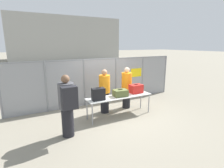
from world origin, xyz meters
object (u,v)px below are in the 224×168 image
at_px(traveler_hooded, 67,104).
at_px(inspection_table, 120,98).
at_px(security_worker_near, 105,91).
at_px(security_worker_far, 127,87).
at_px(utility_trailer, 104,79).
at_px(suitcase_olive, 120,93).
at_px(suitcase_black, 98,94).
at_px(suitcase_red, 136,89).

bearing_deg(traveler_hooded, inspection_table, 6.47).
xyz_separation_m(security_worker_near, security_worker_far, (0.99, 0.04, 0.01)).
height_order(inspection_table, utility_trailer, inspection_table).
relative_size(inspection_table, security_worker_far, 1.45).
height_order(security_worker_near, security_worker_far, security_worker_far).
distance_m(traveler_hooded, security_worker_near, 2.02).
distance_m(suitcase_olive, traveler_hooded, 2.10).
bearing_deg(suitcase_olive, suitcase_black, -177.36).
xyz_separation_m(inspection_table, security_worker_far, (0.67, 0.58, 0.17)).
distance_m(inspection_table, suitcase_black, 0.87).
relative_size(suitcase_black, traveler_hooded, 0.25).
height_order(suitcase_red, security_worker_near, security_worker_near).
height_order(traveler_hooded, utility_trailer, traveler_hooded).
bearing_deg(security_worker_near, traveler_hooded, 22.33).
distance_m(suitcase_red, utility_trailer, 4.45).
relative_size(suitcase_olive, traveler_hooded, 0.30).
bearing_deg(security_worker_near, suitcase_red, 144.40).
height_order(suitcase_olive, utility_trailer, suitcase_olive).
height_order(suitcase_olive, suitcase_red, suitcase_red).
distance_m(suitcase_olive, security_worker_near, 0.65).
distance_m(traveler_hooded, utility_trailer, 6.16).
distance_m(inspection_table, suitcase_red, 0.79).
relative_size(suitcase_black, utility_trailer, 0.11).
xyz_separation_m(security_worker_far, utility_trailer, (0.84, 3.86, -0.44)).
distance_m(inspection_table, security_worker_near, 0.65).
bearing_deg(traveler_hooded, security_worker_far, 13.62).
distance_m(suitcase_red, traveler_hooded, 2.82).
height_order(traveler_hooded, security_worker_near, traveler_hooded).
relative_size(suitcase_olive, suitcase_red, 1.10).
bearing_deg(security_worker_far, suitcase_black, 48.68).
xyz_separation_m(suitcase_black, traveler_hooded, (-1.15, -0.56, 0.02)).
xyz_separation_m(traveler_hooded, utility_trailer, (3.49, 5.05, -0.54)).
xyz_separation_m(inspection_table, utility_trailer, (1.51, 4.44, -0.27)).
bearing_deg(security_worker_far, traveler_hooded, 50.05).
bearing_deg(suitcase_olive, suitcase_red, 6.79).
distance_m(suitcase_black, suitcase_olive, 0.86).
xyz_separation_m(suitcase_olive, security_worker_far, (0.64, 0.59, 0.00)).
bearing_deg(suitcase_black, utility_trailer, 62.47).
distance_m(inspection_table, traveler_hooded, 2.09).
bearing_deg(utility_trailer, security_worker_near, -115.21).
height_order(suitcase_black, utility_trailer, suitcase_black).
xyz_separation_m(inspection_table, suitcase_olive, (0.03, -0.01, 0.17)).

